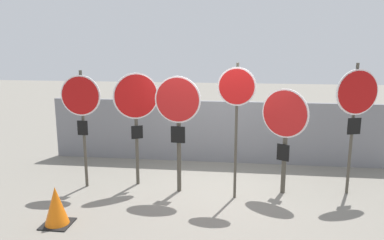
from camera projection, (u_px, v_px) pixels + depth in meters
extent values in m
plane|color=gray|center=(210.00, 189.00, 7.37)|extent=(40.00, 40.00, 0.00)
cube|color=slate|center=(216.00, 132.00, 8.96)|extent=(8.05, 0.12, 1.48)
cylinder|color=#474238|center=(84.00, 130.00, 7.30)|extent=(0.06, 0.06, 2.32)
cylinder|color=white|center=(81.00, 96.00, 7.10)|extent=(0.78, 0.04, 0.78)
cylinder|color=#AD0F0F|center=(80.00, 96.00, 7.09)|extent=(0.72, 0.04, 0.72)
cube|color=black|center=(83.00, 128.00, 7.23)|extent=(0.20, 0.03, 0.29)
cylinder|color=#474238|center=(136.00, 132.00, 7.44)|extent=(0.07, 0.07, 2.16)
cylinder|color=white|center=(136.00, 96.00, 7.24)|extent=(0.80, 0.45, 0.90)
cylinder|color=#AD0F0F|center=(136.00, 96.00, 7.22)|extent=(0.75, 0.42, 0.84)
cube|color=black|center=(137.00, 132.00, 7.39)|extent=(0.21, 0.13, 0.26)
cylinder|color=#474238|center=(179.00, 141.00, 7.09)|extent=(0.08, 0.08, 2.02)
cylinder|color=white|center=(178.00, 100.00, 6.87)|extent=(0.87, 0.11, 0.87)
cylinder|color=red|center=(177.00, 100.00, 6.85)|extent=(0.81, 0.11, 0.81)
cube|color=black|center=(178.00, 135.00, 7.00)|extent=(0.27, 0.05, 0.32)
cylinder|color=#474238|center=(236.00, 133.00, 6.72)|extent=(0.05, 0.05, 2.49)
cylinder|color=white|center=(237.00, 87.00, 6.51)|extent=(0.68, 0.12, 0.68)
cylinder|color=red|center=(237.00, 87.00, 6.49)|extent=(0.62, 0.11, 0.62)
cylinder|color=#474238|center=(285.00, 143.00, 7.01)|extent=(0.09, 0.09, 1.96)
cylinder|color=white|center=(285.00, 113.00, 6.84)|extent=(0.79, 0.49, 0.91)
cylinder|color=red|center=(285.00, 114.00, 6.83)|extent=(0.74, 0.46, 0.85)
cube|color=black|center=(283.00, 152.00, 6.99)|extent=(0.22, 0.14, 0.31)
cylinder|color=#474238|center=(352.00, 130.00, 6.92)|extent=(0.06, 0.06, 2.48)
cylinder|color=white|center=(357.00, 92.00, 6.73)|extent=(0.80, 0.29, 0.83)
cylinder|color=#AD0F0F|center=(358.00, 92.00, 6.71)|extent=(0.74, 0.27, 0.77)
cube|color=black|center=(354.00, 126.00, 6.86)|extent=(0.25, 0.10, 0.31)
cube|color=black|center=(57.00, 224.00, 5.94)|extent=(0.45, 0.45, 0.02)
cone|color=orange|center=(56.00, 205.00, 5.87)|extent=(0.38, 0.38, 0.61)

